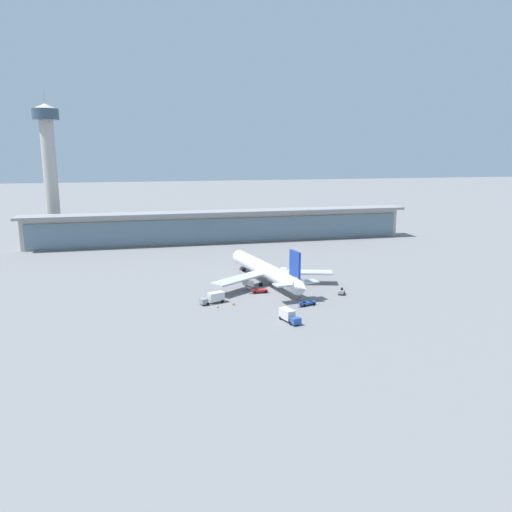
{
  "coord_description": "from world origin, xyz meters",
  "views": [
    {
      "loc": [
        -40.88,
        -150.17,
        43.02
      ],
      "look_at": [
        0.0,
        19.06,
        6.81
      ],
      "focal_mm": 35.46,
      "sensor_mm": 36.0,
      "label": 1
    }
  ],
  "objects_px": {
    "service_truck_by_tail_blue": "(289,315)",
    "safety_cone_bravo": "(218,307)",
    "service_truck_at_far_stand_blue": "(307,303)",
    "safety_cone_charlie": "(288,295)",
    "safety_cone_delta": "(233,304)",
    "service_truck_mid_apron_grey": "(342,292)",
    "safety_cone_echo": "(234,304)",
    "airliner_on_stand": "(267,271)",
    "service_truck_near_nose_grey": "(214,298)",
    "service_truck_under_wing_red": "(259,290)",
    "service_truck_on_taxiway_blue": "(284,272)",
    "safety_cone_alpha": "(300,296)",
    "control_tower": "(49,162)"
  },
  "relations": [
    {
      "from": "safety_cone_alpha",
      "to": "safety_cone_echo",
      "type": "height_order",
      "value": "same"
    },
    {
      "from": "airliner_on_stand",
      "to": "service_truck_under_wing_red",
      "type": "relative_size",
      "value": 8.12
    },
    {
      "from": "service_truck_near_nose_grey",
      "to": "service_truck_under_wing_red",
      "type": "distance_m",
      "value": 16.98
    },
    {
      "from": "airliner_on_stand",
      "to": "service_truck_at_far_stand_blue",
      "type": "relative_size",
      "value": 8.04
    },
    {
      "from": "safety_cone_bravo",
      "to": "safety_cone_echo",
      "type": "height_order",
      "value": "same"
    },
    {
      "from": "safety_cone_alpha",
      "to": "safety_cone_delta",
      "type": "relative_size",
      "value": 1.0
    },
    {
      "from": "service_truck_mid_apron_grey",
      "to": "safety_cone_bravo",
      "type": "height_order",
      "value": "service_truck_mid_apron_grey"
    },
    {
      "from": "safety_cone_charlie",
      "to": "service_truck_at_far_stand_blue",
      "type": "bearing_deg",
      "value": -78.41
    },
    {
      "from": "service_truck_on_taxiway_blue",
      "to": "safety_cone_echo",
      "type": "xyz_separation_m",
      "value": [
        -23.05,
        -28.19,
        -1.37
      ]
    },
    {
      "from": "control_tower",
      "to": "safety_cone_delta",
      "type": "relative_size",
      "value": 99.52
    },
    {
      "from": "airliner_on_stand",
      "to": "service_truck_by_tail_blue",
      "type": "height_order",
      "value": "airliner_on_stand"
    },
    {
      "from": "safety_cone_echo",
      "to": "safety_cone_delta",
      "type": "bearing_deg",
      "value": 115.55
    },
    {
      "from": "safety_cone_echo",
      "to": "service_truck_by_tail_blue",
      "type": "bearing_deg",
      "value": -57.73
    },
    {
      "from": "safety_cone_charlie",
      "to": "safety_cone_delta",
      "type": "distance_m",
      "value": 18.63
    },
    {
      "from": "service_truck_near_nose_grey",
      "to": "service_truck_under_wing_red",
      "type": "bearing_deg",
      "value": 25.57
    },
    {
      "from": "service_truck_under_wing_red",
      "to": "safety_cone_bravo",
      "type": "xyz_separation_m",
      "value": [
        -14.83,
        -11.94,
        -0.49
      ]
    },
    {
      "from": "service_truck_at_far_stand_blue",
      "to": "safety_cone_echo",
      "type": "xyz_separation_m",
      "value": [
        -19.92,
        5.17,
        -0.49
      ]
    },
    {
      "from": "service_truck_at_far_stand_blue",
      "to": "safety_cone_bravo",
      "type": "relative_size",
      "value": 9.86
    },
    {
      "from": "control_tower",
      "to": "safety_cone_charlie",
      "type": "height_order",
      "value": "control_tower"
    },
    {
      "from": "control_tower",
      "to": "service_truck_on_taxiway_blue",
      "type": "bearing_deg",
      "value": -47.28
    },
    {
      "from": "safety_cone_alpha",
      "to": "service_truck_under_wing_red",
      "type": "bearing_deg",
      "value": 146.18
    },
    {
      "from": "airliner_on_stand",
      "to": "service_truck_by_tail_blue",
      "type": "relative_size",
      "value": 7.25
    },
    {
      "from": "service_truck_at_far_stand_blue",
      "to": "safety_cone_charlie",
      "type": "distance_m",
      "value": 10.88
    },
    {
      "from": "safety_cone_delta",
      "to": "safety_cone_charlie",
      "type": "bearing_deg",
      "value": 15.8
    },
    {
      "from": "service_truck_by_tail_blue",
      "to": "safety_cone_charlie",
      "type": "distance_m",
      "value": 23.7
    },
    {
      "from": "service_truck_on_taxiway_blue",
      "to": "safety_cone_bravo",
      "type": "height_order",
      "value": "service_truck_on_taxiway_blue"
    },
    {
      "from": "service_truck_near_nose_grey",
      "to": "control_tower",
      "type": "height_order",
      "value": "control_tower"
    },
    {
      "from": "safety_cone_delta",
      "to": "safety_cone_echo",
      "type": "relative_size",
      "value": 1.0
    },
    {
      "from": "safety_cone_delta",
      "to": "service_truck_at_far_stand_blue",
      "type": "bearing_deg",
      "value": -15.49
    },
    {
      "from": "safety_cone_alpha",
      "to": "safety_cone_bravo",
      "type": "relative_size",
      "value": 1.0
    },
    {
      "from": "service_truck_by_tail_blue",
      "to": "safety_cone_alpha",
      "type": "bearing_deg",
      "value": 64.35
    },
    {
      "from": "service_truck_near_nose_grey",
      "to": "safety_cone_bravo",
      "type": "height_order",
      "value": "service_truck_near_nose_grey"
    },
    {
      "from": "service_truck_mid_apron_grey",
      "to": "service_truck_at_far_stand_blue",
      "type": "relative_size",
      "value": 0.48
    },
    {
      "from": "service_truck_mid_apron_grey",
      "to": "safety_cone_charlie",
      "type": "bearing_deg",
      "value": 171.48
    },
    {
      "from": "service_truck_by_tail_blue",
      "to": "safety_cone_echo",
      "type": "relative_size",
      "value": 10.93
    },
    {
      "from": "service_truck_near_nose_grey",
      "to": "service_truck_at_far_stand_blue",
      "type": "height_order",
      "value": "service_truck_near_nose_grey"
    },
    {
      "from": "service_truck_by_tail_blue",
      "to": "safety_cone_bravo",
      "type": "height_order",
      "value": "service_truck_by_tail_blue"
    },
    {
      "from": "service_truck_near_nose_grey",
      "to": "service_truck_by_tail_blue",
      "type": "height_order",
      "value": "same"
    },
    {
      "from": "safety_cone_alpha",
      "to": "service_truck_at_far_stand_blue",
      "type": "bearing_deg",
      "value": -95.14
    },
    {
      "from": "service_truck_near_nose_grey",
      "to": "safety_cone_echo",
      "type": "xyz_separation_m",
      "value": [
        5.44,
        -3.29,
        -1.37
      ]
    },
    {
      "from": "service_truck_at_far_stand_blue",
      "to": "control_tower",
      "type": "height_order",
      "value": "control_tower"
    },
    {
      "from": "service_truck_on_taxiway_blue",
      "to": "airliner_on_stand",
      "type": "bearing_deg",
      "value": -135.42
    },
    {
      "from": "service_truck_by_tail_blue",
      "to": "service_truck_at_far_stand_blue",
      "type": "bearing_deg",
      "value": 52.84
    },
    {
      "from": "service_truck_under_wing_red",
      "to": "safety_cone_bravo",
      "type": "bearing_deg",
      "value": -141.16
    },
    {
      "from": "service_truck_mid_apron_grey",
      "to": "service_truck_by_tail_blue",
      "type": "distance_m",
      "value": 30.78
    },
    {
      "from": "safety_cone_charlie",
      "to": "safety_cone_delta",
      "type": "height_order",
      "value": "same"
    },
    {
      "from": "control_tower",
      "to": "safety_cone_alpha",
      "type": "xyz_separation_m",
      "value": [
        85.13,
        -119.59,
        -37.71
      ]
    },
    {
      "from": "control_tower",
      "to": "safety_cone_delta",
      "type": "xyz_separation_m",
      "value": [
        64.25,
        -122.55,
        -37.71
      ]
    },
    {
      "from": "service_truck_by_tail_blue",
      "to": "service_truck_under_wing_red",
      "type": "bearing_deg",
      "value": 92.01
    },
    {
      "from": "service_truck_near_nose_grey",
      "to": "safety_cone_charlie",
      "type": "relative_size",
      "value": 10.92
    }
  ]
}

